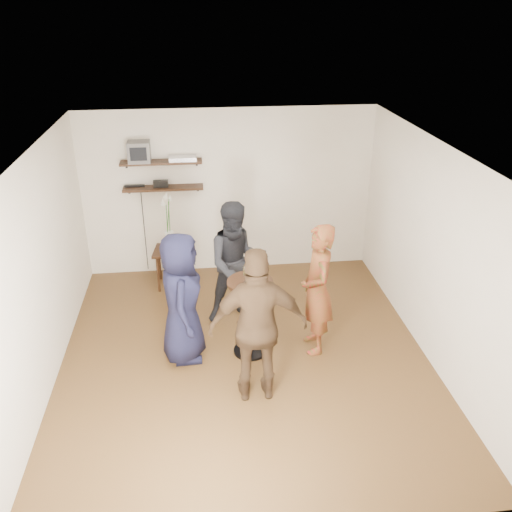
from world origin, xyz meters
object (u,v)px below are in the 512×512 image
(person_dark, at_px, (237,263))
(crt_monitor, at_px, (139,152))
(person_brown, at_px, (258,327))
(dvd_deck, at_px, (183,158))
(radio, at_px, (161,184))
(drinks_table, at_px, (250,307))
(side_table, at_px, (171,255))
(person_navy, at_px, (181,298))
(person_plaid, at_px, (317,290))

(person_dark, bearing_deg, crt_monitor, 125.01)
(person_brown, bearing_deg, dvd_deck, -76.26)
(radio, distance_m, drinks_table, 2.68)
(side_table, bearing_deg, radio, 103.97)
(drinks_table, bearing_deg, crt_monitor, 121.26)
(crt_monitor, relative_size, person_brown, 0.18)
(crt_monitor, relative_size, radio, 1.45)
(dvd_deck, relative_size, person_navy, 0.24)
(crt_monitor, distance_m, person_plaid, 3.38)
(crt_monitor, height_order, side_table, crt_monitor)
(crt_monitor, distance_m, person_brown, 3.57)
(side_table, bearing_deg, person_navy, -84.06)
(radio, distance_m, person_navy, 2.40)
(crt_monitor, relative_size, dvd_deck, 0.80)
(radio, distance_m, side_table, 1.09)
(dvd_deck, xyz_separation_m, person_navy, (-0.06, -2.28, -1.07))
(dvd_deck, relative_size, side_table, 0.67)
(crt_monitor, xyz_separation_m, person_dark, (1.29, -1.47, -1.17))
(radio, bearing_deg, person_plaid, -49.71)
(crt_monitor, xyz_separation_m, person_navy, (0.57, -2.28, -1.19))
(radio, relative_size, person_brown, 0.12)
(dvd_deck, height_order, drinks_table, dvd_deck)
(person_plaid, xyz_separation_m, person_brown, (-0.82, -0.82, 0.06))
(dvd_deck, xyz_separation_m, drinks_table, (0.76, -2.28, -1.25))
(drinks_table, relative_size, person_brown, 0.56)
(side_table, bearing_deg, crt_monitor, 134.01)
(side_table, xyz_separation_m, person_brown, (1.02, -2.72, 0.40))
(person_dark, bearing_deg, radio, 118.42)
(dvd_deck, distance_m, drinks_table, 2.71)
(side_table, bearing_deg, dvd_deck, 56.01)
(person_navy, bearing_deg, drinks_table, -90.00)
(dvd_deck, xyz_separation_m, radio, (-0.35, 0.00, -0.38))
(drinks_table, bearing_deg, radio, 115.97)
(side_table, relative_size, person_dark, 0.35)
(person_dark, bearing_deg, dvd_deck, 108.10)
(radio, bearing_deg, person_brown, -70.27)
(crt_monitor, relative_size, person_navy, 0.19)
(radio, distance_m, person_brown, 3.35)
(drinks_table, bearing_deg, dvd_deck, 108.41)
(crt_monitor, distance_m, dvd_deck, 0.64)
(person_navy, bearing_deg, crt_monitor, 14.31)
(crt_monitor, distance_m, radio, 0.57)
(dvd_deck, bearing_deg, crt_monitor, 180.00)
(person_plaid, relative_size, person_dark, 0.99)
(person_dark, bearing_deg, person_brown, -93.18)
(radio, height_order, drinks_table, radio)
(radio, xyz_separation_m, drinks_table, (1.11, -2.28, -0.87))
(radio, height_order, person_brown, person_brown)
(crt_monitor, height_order, person_brown, crt_monitor)
(crt_monitor, xyz_separation_m, drinks_table, (1.38, -2.28, -1.37))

